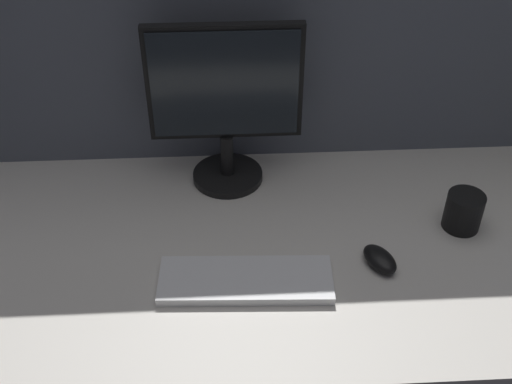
% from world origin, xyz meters
% --- Properties ---
extents(ground_plane, '(1.80, 0.80, 0.03)m').
position_xyz_m(ground_plane, '(0.00, 0.00, -0.01)').
color(ground_plane, beige).
extents(cubicle_wall_back, '(1.80, 0.05, 0.74)m').
position_xyz_m(cubicle_wall_back, '(0.00, 0.38, 0.37)').
color(cubicle_wall_back, '#565B66').
rests_on(cubicle_wall_back, ground_plane).
extents(monitor, '(0.37, 0.18, 0.42)m').
position_xyz_m(monitor, '(-0.20, 0.25, 0.23)').
color(monitor, black).
rests_on(monitor, ground_plane).
extents(keyboard, '(0.38, 0.15, 0.02)m').
position_xyz_m(keyboard, '(-0.17, -0.13, 0.01)').
color(keyboard, silver).
rests_on(keyboard, ground_plane).
extents(mouse, '(0.09, 0.11, 0.03)m').
position_xyz_m(mouse, '(0.12, -0.09, 0.02)').
color(mouse, black).
rests_on(mouse, ground_plane).
extents(mug_black_travel, '(0.09, 0.09, 0.09)m').
position_xyz_m(mug_black_travel, '(0.34, 0.03, 0.05)').
color(mug_black_travel, black).
rests_on(mug_black_travel, ground_plane).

